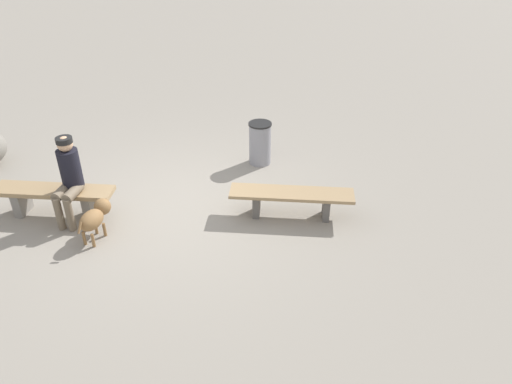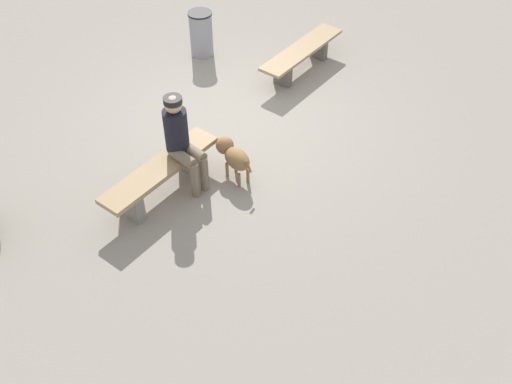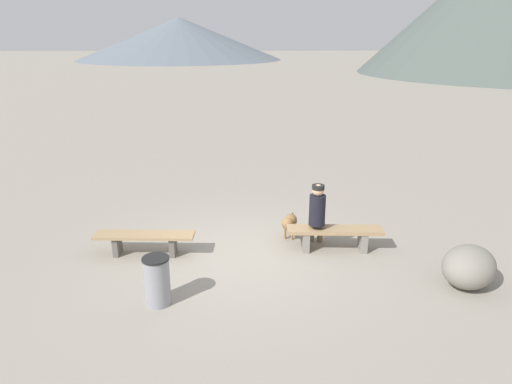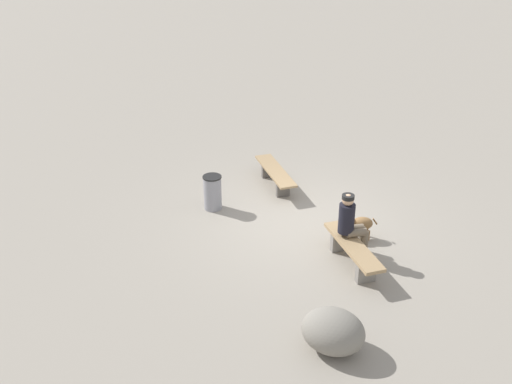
# 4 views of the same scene
# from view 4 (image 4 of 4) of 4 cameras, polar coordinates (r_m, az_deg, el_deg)

# --- Properties ---
(ground) EXTENTS (210.00, 210.00, 0.06)m
(ground) POSITION_cam_4_polar(r_m,az_deg,el_deg) (12.83, 4.19, -2.98)
(ground) COLOR gray
(bench_left) EXTENTS (1.86, 0.50, 0.42)m
(bench_left) POSITION_cam_4_polar(r_m,az_deg,el_deg) (14.16, 1.82, 1.71)
(bench_left) COLOR #605B56
(bench_left) RESTS_ON ground
(bench_right) EXTENTS (1.82, 0.49, 0.45)m
(bench_right) POSITION_cam_4_polar(r_m,az_deg,el_deg) (11.40, 9.09, -5.44)
(bench_right) COLOR gray
(bench_right) RESTS_ON ground
(seated_person) EXTENTS (0.37, 0.60, 1.31)m
(seated_person) POSITION_cam_4_polar(r_m,az_deg,el_deg) (11.47, 8.87, -2.68)
(seated_person) COLOR black
(seated_person) RESTS_ON ground
(dog) EXTENTS (0.39, 0.68, 0.52)m
(dog) POSITION_cam_4_polar(r_m,az_deg,el_deg) (12.22, 9.57, -2.91)
(dog) COLOR olive
(dog) RESTS_ON ground
(trash_bin) EXTENTS (0.41, 0.41, 0.77)m
(trash_bin) POSITION_cam_4_polar(r_m,az_deg,el_deg) (13.18, -4.10, -0.03)
(trash_bin) COLOR gray
(trash_bin) RESTS_ON ground
(boulder) EXTENTS (1.27, 1.26, 0.69)m
(boulder) POSITION_cam_4_polar(r_m,az_deg,el_deg) (9.46, 7.25, -12.85)
(boulder) COLOR gray
(boulder) RESTS_ON ground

